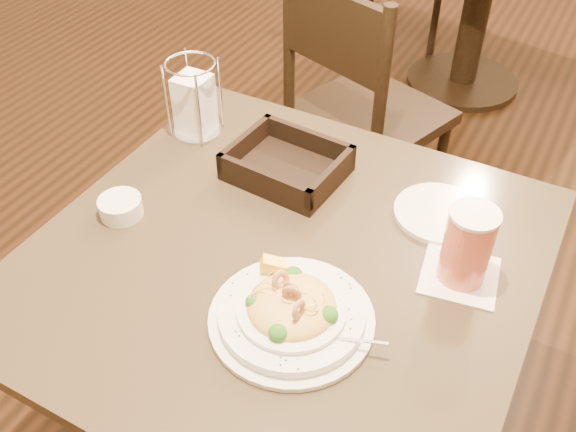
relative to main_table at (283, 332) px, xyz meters
The scene contains 8 objects.
main_table is the anchor object (origin of this frame).
dining_chair_near 0.90m from the main_table, 103.47° to the left, with size 0.53×0.53×0.93m.
pasta_bowl 0.30m from the main_table, 56.04° to the right, with size 0.31×0.28×0.09m.
drink_glass 0.44m from the main_table, 18.59° to the left, with size 0.15×0.15×0.15m.
bread_basket 0.35m from the main_table, 116.67° to the left, with size 0.24×0.20×0.06m.
napkin_caddy 0.55m from the main_table, 144.89° to the left, with size 0.11×0.11×0.18m.
side_plate 0.40m from the main_table, 47.78° to the left, with size 0.18×0.18×0.01m, color white.
butter_ramekin 0.42m from the main_table, behind, with size 0.09×0.09×0.04m, color white.
Camera 1 is at (0.41, -0.73, 1.58)m, focal length 40.00 mm.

